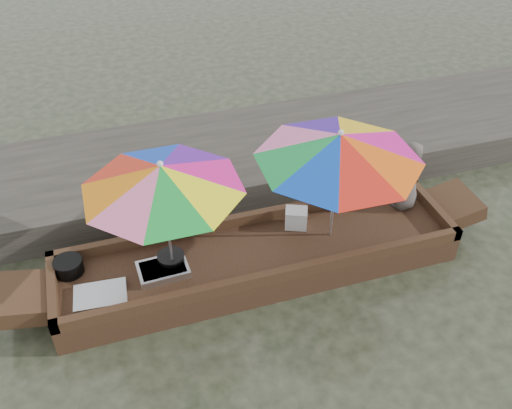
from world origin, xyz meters
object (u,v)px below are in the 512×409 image
object	(u,v)px
boat_hull	(258,260)
tray_crayfish	(163,270)
charcoal_grill	(171,260)
cooking_pot	(69,266)
tray_scallop	(100,296)
supply_bag	(296,218)
umbrella_bow	(167,219)
vendor	(409,176)
umbrella_stern	(335,186)

from	to	relation	value
boat_hull	tray_crayfish	world-z (taller)	tray_crayfish
tray_crayfish	charcoal_grill	bearing A→B (deg)	38.67
boat_hull	cooking_pot	distance (m)	2.30
tray_scallop	supply_bag	size ratio (longest dim) A/B	2.10
umbrella_bow	supply_bag	bearing A→B (deg)	10.02
boat_hull	vendor	world-z (taller)	vendor
umbrella_stern	charcoal_grill	bearing A→B (deg)	178.00
umbrella_bow	tray_scallop	bearing A→B (deg)	-166.92
charcoal_grill	supply_bag	bearing A→B (deg)	7.62
cooking_pot	charcoal_grill	world-z (taller)	cooking_pot
supply_bag	umbrella_stern	world-z (taller)	umbrella_stern
vendor	supply_bag	bearing A→B (deg)	-29.56
charcoal_grill	umbrella_bow	world-z (taller)	umbrella_bow
tray_crayfish	tray_scallop	distance (m)	0.77
tray_scallop	vendor	xyz separation A→B (m)	(4.11, 0.46, 0.47)
boat_hull	charcoal_grill	bearing A→B (deg)	176.20
umbrella_stern	supply_bag	bearing A→B (deg)	140.38
charcoal_grill	supply_bag	size ratio (longest dim) A/B	1.11
vendor	charcoal_grill	bearing A→B (deg)	-24.76
charcoal_grill	umbrella_stern	xyz separation A→B (m)	(2.05, -0.07, 0.70)
cooking_pot	umbrella_bow	size ratio (longest dim) A/B	0.19
boat_hull	vendor	bearing A→B (deg)	6.74
cooking_pot	supply_bag	bearing A→B (deg)	-0.48
vendor	umbrella_bow	xyz separation A→B (m)	(-3.23, -0.26, 0.28)
tray_scallop	vendor	bearing A→B (deg)	6.37
vendor	umbrella_stern	xyz separation A→B (m)	(-1.19, -0.26, 0.28)
boat_hull	supply_bag	world-z (taller)	supply_bag
boat_hull	charcoal_grill	world-z (taller)	charcoal_grill
cooking_pot	tray_crayfish	size ratio (longest dim) A/B	0.58
tray_crayfish	boat_hull	bearing A→B (deg)	1.16
boat_hull	tray_crayfish	size ratio (longest dim) A/B	8.52
tray_scallop	umbrella_stern	distance (m)	3.02
tray_crayfish	vendor	world-z (taller)	vendor
cooking_pot	vendor	world-z (taller)	vendor
cooking_pot	charcoal_grill	distance (m)	1.21
cooking_pot	tray_scallop	bearing A→B (deg)	-59.46
boat_hull	tray_crayfish	bearing A→B (deg)	-178.84
charcoal_grill	umbrella_bow	size ratio (longest dim) A/B	0.17
boat_hull	umbrella_stern	size ratio (longest dim) A/B	2.52
umbrella_stern	tray_scallop	bearing A→B (deg)	-176.02
supply_bag	umbrella_bow	xyz separation A→B (m)	(-1.68, -0.30, 0.65)
supply_bag	umbrella_bow	bearing A→B (deg)	-169.98
tray_scallop	charcoal_grill	size ratio (longest dim) A/B	1.90
boat_hull	umbrella_stern	bearing A→B (deg)	0.00
tray_crayfish	umbrella_stern	distance (m)	2.29
boat_hull	tray_crayfish	xyz separation A→B (m)	(-1.20, -0.02, 0.22)
charcoal_grill	cooking_pot	bearing A→B (deg)	168.05
tray_scallop	cooking_pot	bearing A→B (deg)	120.54
cooking_pot	tray_crayfish	xyz separation A→B (m)	(1.06, -0.35, -0.05)
charcoal_grill	supply_bag	xyz separation A→B (m)	(1.69, 0.23, 0.06)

